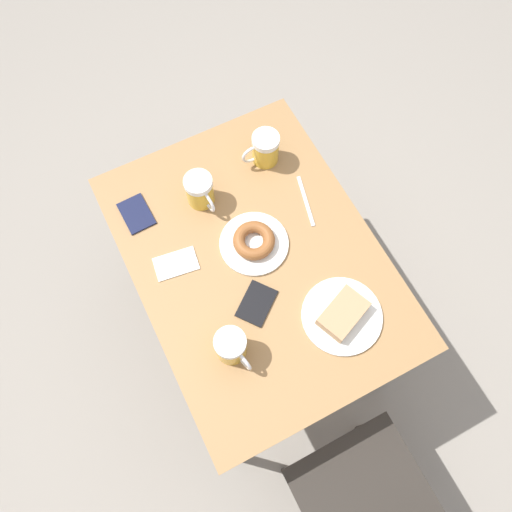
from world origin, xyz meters
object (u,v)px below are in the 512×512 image
at_px(beer_mug_center, 231,347).
at_px(passport_near_edge, 257,303).
at_px(passport_far_edge, 136,214).
at_px(plate_with_donut, 254,242).
at_px(fork, 306,201).
at_px(plate_with_cake, 342,315).
at_px(napkin_folded, 176,264).
at_px(beer_mug_left, 265,149).
at_px(beer_mug_right, 200,191).

xyz_separation_m(beer_mug_center, passport_near_edge, (-0.13, -0.10, -0.06)).
height_order(beer_mug_center, passport_far_edge, beer_mug_center).
distance_m(plate_with_donut, beer_mug_center, 0.35).
bearing_deg(beer_mug_center, fork, -142.27).
height_order(plate_with_cake, napkin_folded, plate_with_cake).
bearing_deg(beer_mug_left, passport_far_edge, -0.16).
xyz_separation_m(plate_with_donut, beer_mug_center, (0.21, 0.28, 0.04)).
relative_size(plate_with_donut, passport_near_edge, 1.43).
xyz_separation_m(plate_with_donut, beer_mug_right, (0.08, -0.22, 0.04)).
bearing_deg(fork, napkin_folded, 1.19).
height_order(beer_mug_center, fork, beer_mug_center).
relative_size(beer_mug_center, beer_mug_right, 0.99).
distance_m(beer_mug_center, napkin_folded, 0.33).
bearing_deg(passport_near_edge, beer_mug_left, -120.14).
bearing_deg(passport_far_edge, plate_with_donut, 137.42).
bearing_deg(passport_near_edge, fork, -141.85).
relative_size(beer_mug_right, fork, 0.71).
height_order(beer_mug_left, passport_far_edge, beer_mug_left).
distance_m(fork, passport_far_edge, 0.56).
relative_size(napkin_folded, passport_far_edge, 1.11).
xyz_separation_m(beer_mug_left, passport_far_edge, (0.47, -0.00, -0.06)).
distance_m(beer_mug_left, beer_mug_center, 0.67).
relative_size(plate_with_cake, beer_mug_left, 1.83).
distance_m(beer_mug_center, passport_far_edge, 0.55).
relative_size(plate_with_cake, beer_mug_center, 1.85).
height_order(plate_with_cake, beer_mug_left, beer_mug_left).
bearing_deg(fork, beer_mug_left, -77.70).
distance_m(plate_with_cake, beer_mug_center, 0.35).
bearing_deg(passport_near_edge, passport_far_edge, -64.88).
bearing_deg(beer_mug_left, beer_mug_right, 10.30).
bearing_deg(plate_with_donut, fork, -164.81).
xyz_separation_m(beer_mug_center, fork, (-0.43, -0.34, -0.06)).
xyz_separation_m(plate_with_cake, beer_mug_left, (-0.05, -0.60, 0.04)).
distance_m(beer_mug_center, beer_mug_right, 0.51).
bearing_deg(napkin_folded, passport_near_edge, 125.71).
bearing_deg(fork, passport_near_edge, 38.15).
height_order(plate_with_cake, passport_far_edge, plate_with_cake).
relative_size(beer_mug_left, beer_mug_right, 1.00).
height_order(napkin_folded, passport_near_edge, passport_near_edge).
xyz_separation_m(plate_with_donut, napkin_folded, (0.25, -0.05, -0.02)).
relative_size(beer_mug_left, beer_mug_center, 1.01).
distance_m(plate_with_cake, beer_mug_left, 0.60).
bearing_deg(napkin_folded, beer_mug_right, -134.49).
height_order(beer_mug_left, fork, beer_mug_left).
bearing_deg(beer_mug_center, plate_with_donut, -127.52).
bearing_deg(beer_mug_left, plate_with_donut, 56.58).
distance_m(beer_mug_right, passport_near_edge, 0.40).
bearing_deg(plate_with_donut, napkin_folded, -11.52).
xyz_separation_m(beer_mug_left, beer_mug_right, (0.26, 0.05, 0.00)).
bearing_deg(plate_with_cake, beer_mug_center, -9.35).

